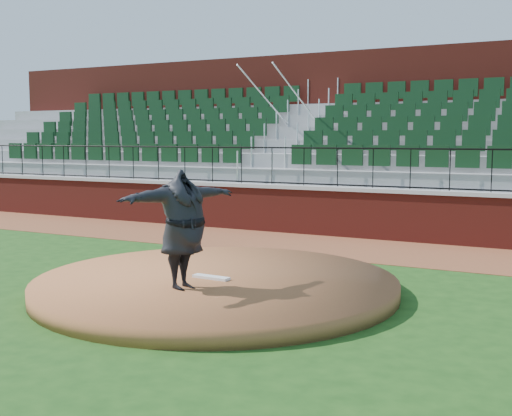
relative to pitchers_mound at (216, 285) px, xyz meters
The scene contains 10 objects.
ground 0.31m from the pitchers_mound, 68.04° to the right, with size 90.00×90.00×0.00m, color #194112.
warning_track 5.14m from the pitchers_mound, 88.81° to the left, with size 34.00×3.20×0.01m, color brown.
field_wall 6.75m from the pitchers_mound, 89.10° to the left, with size 34.00×0.35×1.20m, color maroon.
wall_cap 6.83m from the pitchers_mound, 89.10° to the left, with size 34.00×0.45×0.10m, color #B7B7B7.
wall_railing 6.94m from the pitchers_mound, 89.10° to the left, with size 34.00×0.05×1.00m, color black, non-canonical shape.
seating_stands 9.71m from the pitchers_mound, 89.36° to the left, with size 34.00×5.10×4.60m, color gray, non-canonical shape.
concourse_wall 12.54m from the pitchers_mound, 89.50° to the left, with size 34.00×0.50×5.50m, color maroon.
pitchers_mound is the anchor object (origin of this frame).
pitching_rubber 0.19m from the pitchers_mound, 99.76° to the right, with size 0.66×0.16×0.04m, color white.
pitcher 1.40m from the pitchers_mound, 91.70° to the right, with size 2.27×0.62×1.85m, color black.
Camera 1 is at (5.34, -8.77, 2.57)m, focal length 45.08 mm.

